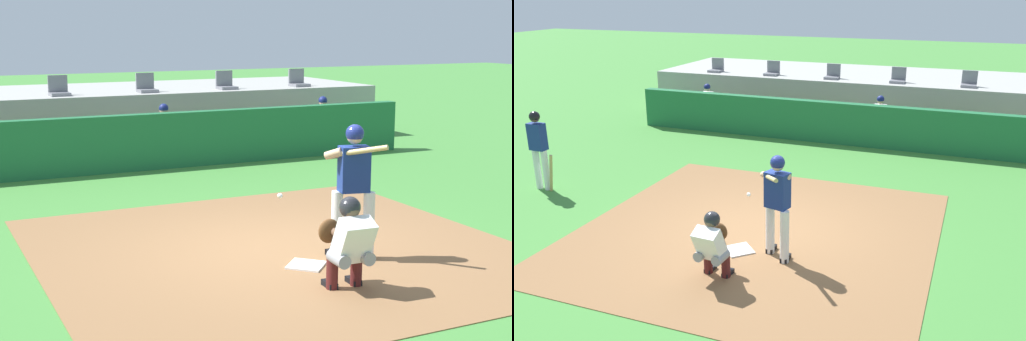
% 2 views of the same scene
% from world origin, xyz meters
% --- Properties ---
extents(ground_plane, '(80.00, 80.00, 0.00)m').
position_xyz_m(ground_plane, '(0.00, 0.00, 0.00)').
color(ground_plane, '#428438').
extents(dirt_infield, '(6.40, 6.40, 0.01)m').
position_xyz_m(dirt_infield, '(0.00, 0.00, 0.01)').
color(dirt_infield, olive).
rests_on(dirt_infield, ground).
extents(home_plate, '(0.62, 0.62, 0.02)m').
position_xyz_m(home_plate, '(0.00, -0.80, 0.02)').
color(home_plate, white).
rests_on(home_plate, dirt_infield).
extents(batter_at_plate, '(0.62, 0.83, 1.80)m').
position_xyz_m(batter_at_plate, '(0.69, -0.78, 1.04)').
color(batter_at_plate, silver).
rests_on(batter_at_plate, ground).
extents(catcher_crouched, '(0.50, 1.96, 1.13)m').
position_xyz_m(catcher_crouched, '(0.01, -1.77, 0.61)').
color(catcher_crouched, gray).
rests_on(catcher_crouched, ground).
extents(on_deck_batter, '(0.58, 0.23, 1.79)m').
position_xyz_m(on_deck_batter, '(-5.36, 0.43, 1.02)').
color(on_deck_batter, silver).
rests_on(on_deck_batter, ground).
extents(dugout_wall, '(13.00, 0.30, 1.20)m').
position_xyz_m(dugout_wall, '(0.00, 6.50, 0.60)').
color(dugout_wall, '#1E6638').
rests_on(dugout_wall, ground).
extents(dugout_bench, '(11.80, 0.44, 0.45)m').
position_xyz_m(dugout_bench, '(0.00, 7.50, 0.23)').
color(dugout_bench, olive).
rests_on(dugout_bench, ground).
extents(dugout_player_0, '(0.49, 0.70, 1.30)m').
position_xyz_m(dugout_player_0, '(-4.83, 7.34, 0.67)').
color(dugout_player_0, '#939399').
rests_on(dugout_player_0, ground).
extents(dugout_player_1, '(0.49, 0.70, 1.30)m').
position_xyz_m(dugout_player_1, '(0.89, 7.34, 0.67)').
color(dugout_player_1, '#939399').
rests_on(dugout_player_1, ground).
extents(stands_platform, '(15.00, 4.40, 1.40)m').
position_xyz_m(stands_platform, '(0.00, 10.90, 0.70)').
color(stands_platform, '#9E9E99').
rests_on(stands_platform, ground).
extents(stadium_seat_0, '(0.46, 0.46, 0.48)m').
position_xyz_m(stadium_seat_0, '(-5.42, 9.38, 1.53)').
color(stadium_seat_0, slate).
rests_on(stadium_seat_0, stands_platform).
extents(stadium_seat_1, '(0.46, 0.46, 0.48)m').
position_xyz_m(stadium_seat_1, '(-3.25, 9.38, 1.53)').
color(stadium_seat_1, slate).
rests_on(stadium_seat_1, stands_platform).
extents(stadium_seat_2, '(0.46, 0.46, 0.48)m').
position_xyz_m(stadium_seat_2, '(-1.08, 9.38, 1.53)').
color(stadium_seat_2, slate).
rests_on(stadium_seat_2, stands_platform).
extents(stadium_seat_3, '(0.46, 0.46, 0.48)m').
position_xyz_m(stadium_seat_3, '(1.08, 9.38, 1.53)').
color(stadium_seat_3, slate).
rests_on(stadium_seat_3, stands_platform).
extents(stadium_seat_4, '(0.46, 0.46, 0.48)m').
position_xyz_m(stadium_seat_4, '(3.25, 9.38, 1.53)').
color(stadium_seat_4, slate).
rests_on(stadium_seat_4, stands_platform).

